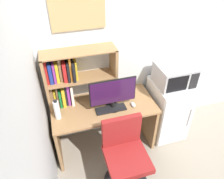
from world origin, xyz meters
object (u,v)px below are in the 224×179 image
at_px(desk_chair, 125,159).
at_px(wall_corkboard, 77,8).
at_px(water_bottle, 57,110).
at_px(microwave, 174,75).
at_px(mini_fridge, 167,109).
at_px(keyboard, 111,109).
at_px(monitor, 113,93).
at_px(computer_mouse, 133,104).
at_px(hutch_bookshelf, 70,78).

height_order(desk_chair, wall_corkboard, wall_corkboard).
height_order(water_bottle, microwave, microwave).
relative_size(mini_fridge, desk_chair, 0.96).
xyz_separation_m(keyboard, desk_chair, (0.02, -0.50, -0.33)).
distance_m(monitor, computer_mouse, 0.33).
bearing_deg(mini_fridge, wall_corkboard, 164.80).
distance_m(microwave, desk_chair, 1.19).
relative_size(hutch_bookshelf, wall_corkboard, 1.44).
bearing_deg(microwave, computer_mouse, -169.87).
bearing_deg(desk_chair, water_bottle, 140.01).
distance_m(hutch_bookshelf, monitor, 0.54).
bearing_deg(monitor, wall_corkboard, 126.05).
bearing_deg(desk_chair, hutch_bookshelf, 119.04).
bearing_deg(desk_chair, monitor, 88.52).
distance_m(monitor, desk_chair, 0.76).
xyz_separation_m(hutch_bookshelf, desk_chair, (0.44, -0.78, -0.68)).
distance_m(microwave, wall_corkboard, 1.40).
distance_m(water_bottle, microwave, 1.49).
height_order(mini_fridge, wall_corkboard, wall_corkboard).
relative_size(monitor, keyboard, 1.52).
distance_m(water_bottle, wall_corkboard, 1.11).
xyz_separation_m(keyboard, mini_fridge, (0.86, 0.10, -0.30)).
xyz_separation_m(keyboard, computer_mouse, (0.28, -0.00, 0.01)).
height_order(monitor, mini_fridge, monitor).
bearing_deg(wall_corkboard, keyboard, -59.11).
distance_m(water_bottle, desk_chair, 0.95).
xyz_separation_m(monitor, wall_corkboard, (-0.27, 0.37, 0.88)).
relative_size(keyboard, mini_fridge, 0.42).
distance_m(computer_mouse, wall_corkboard, 1.27).
xyz_separation_m(mini_fridge, wall_corkboard, (-1.10, 0.30, 1.40)).
distance_m(computer_mouse, desk_chair, 0.65).
xyz_separation_m(computer_mouse, mini_fridge, (0.58, 0.10, -0.31)).
bearing_deg(keyboard, microwave, 6.57).
bearing_deg(water_bottle, monitor, -1.21).
height_order(hutch_bookshelf, keyboard, hutch_bookshelf).
bearing_deg(water_bottle, mini_fridge, 2.17).
height_order(hutch_bookshelf, mini_fridge, hutch_bookshelf).
relative_size(computer_mouse, mini_fridge, 0.11).
bearing_deg(keyboard, water_bottle, 176.31).
xyz_separation_m(hutch_bookshelf, keyboard, (0.42, -0.29, -0.34)).
bearing_deg(hutch_bookshelf, computer_mouse, -22.69).
bearing_deg(hutch_bookshelf, desk_chair, -60.96).
distance_m(hutch_bookshelf, keyboard, 0.61).
bearing_deg(wall_corkboard, microwave, -15.05).
height_order(microwave, wall_corkboard, wall_corkboard).
xyz_separation_m(hutch_bookshelf, computer_mouse, (0.70, -0.29, -0.34)).
distance_m(mini_fridge, desk_chair, 1.03).
height_order(hutch_bookshelf, water_bottle, hutch_bookshelf).
xyz_separation_m(computer_mouse, water_bottle, (-0.90, 0.04, 0.11)).
xyz_separation_m(monitor, computer_mouse, (0.25, -0.03, -0.21)).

